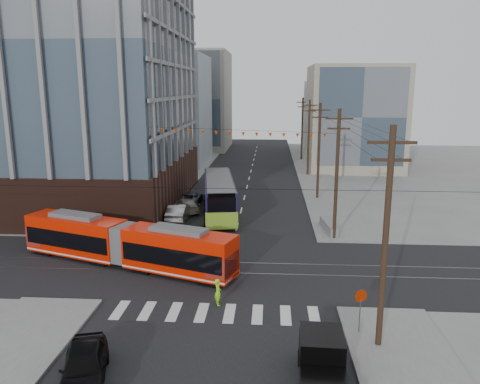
% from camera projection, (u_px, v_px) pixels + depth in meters
% --- Properties ---
extents(ground, '(160.00, 160.00, 0.00)m').
position_uv_depth(ground, '(221.00, 291.00, 29.70)').
color(ground, slate).
extents(office_building, '(30.00, 25.00, 28.60)m').
position_uv_depth(office_building, '(40.00, 72.00, 50.41)').
color(office_building, '#381E16').
rests_on(office_building, ground).
extents(bg_bldg_nw_near, '(18.00, 16.00, 18.00)m').
position_uv_depth(bg_bldg_nw_near, '(154.00, 110.00, 79.48)').
color(bg_bldg_nw_near, '#8C99A5').
rests_on(bg_bldg_nw_near, ground).
extents(bg_bldg_ne_near, '(14.00, 14.00, 16.00)m').
position_uv_depth(bg_bldg_ne_near, '(354.00, 118.00, 73.67)').
color(bg_bldg_ne_near, gray).
rests_on(bg_bldg_ne_near, ground).
extents(bg_bldg_nw_far, '(16.00, 18.00, 20.00)m').
position_uv_depth(bg_bldg_nw_far, '(191.00, 101.00, 98.55)').
color(bg_bldg_nw_far, gray).
rests_on(bg_bldg_nw_far, ground).
extents(bg_bldg_ne_far, '(16.00, 16.00, 14.00)m').
position_uv_depth(bg_bldg_ne_far, '(346.00, 117.00, 93.24)').
color(bg_bldg_ne_far, '#8C99A5').
rests_on(bg_bldg_ne_far, ground).
extents(utility_pole_near, '(0.30, 0.30, 11.00)m').
position_uv_depth(utility_pole_near, '(385.00, 242.00, 22.11)').
color(utility_pole_near, black).
rests_on(utility_pole_near, ground).
extents(utility_pole_far, '(0.30, 0.30, 11.00)m').
position_uv_depth(utility_pole_far, '(302.00, 129.00, 82.49)').
color(utility_pole_far, black).
rests_on(utility_pole_far, ground).
extents(streetcar, '(16.80, 8.10, 3.28)m').
position_uv_depth(streetcar, '(125.00, 244.00, 33.67)').
color(streetcar, red).
rests_on(streetcar, ground).
extents(city_bus, '(4.81, 13.70, 3.80)m').
position_uv_depth(city_bus, '(219.00, 195.00, 47.67)').
color(city_bus, '#19123D').
rests_on(city_bus, ground).
extents(pickup_truck, '(2.15, 5.52, 1.85)m').
position_uv_depth(pickup_truck, '(324.00, 373.00, 19.62)').
color(pickup_truck, black).
rests_on(pickup_truck, ground).
extents(black_sedan, '(3.10, 5.04, 1.60)m').
position_uv_depth(black_sedan, '(84.00, 366.00, 20.31)').
color(black_sedan, black).
rests_on(black_sedan, ground).
extents(parked_car_silver, '(1.78, 5.06, 1.67)m').
position_uv_depth(parked_car_silver, '(179.00, 212.00, 45.42)').
color(parked_car_silver, '#A2A2A2').
rests_on(parked_car_silver, ground).
extents(parked_car_white, '(3.65, 5.07, 1.36)m').
position_uv_depth(parked_car_white, '(186.00, 205.00, 48.64)').
color(parked_car_white, '#BBACAE').
rests_on(parked_car_white, ground).
extents(parked_car_grey, '(2.29, 4.85, 1.34)m').
position_uv_depth(parked_car_grey, '(191.00, 198.00, 51.87)').
color(parked_car_grey, '#484957').
rests_on(parked_car_grey, ground).
extents(pedestrian, '(0.58, 0.70, 1.64)m').
position_uv_depth(pedestrian, '(218.00, 292.00, 27.63)').
color(pedestrian, '#90F117').
rests_on(pedestrian, ground).
extents(stop_sign, '(0.92, 0.92, 2.34)m').
position_uv_depth(stop_sign, '(360.00, 313.00, 24.25)').
color(stop_sign, '#9F1F00').
rests_on(stop_sign, ground).
extents(jersey_barrier, '(1.50, 4.56, 0.89)m').
position_uv_depth(jersey_barrier, '(329.00, 227.00, 41.87)').
color(jersey_barrier, slate).
rests_on(jersey_barrier, ground).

